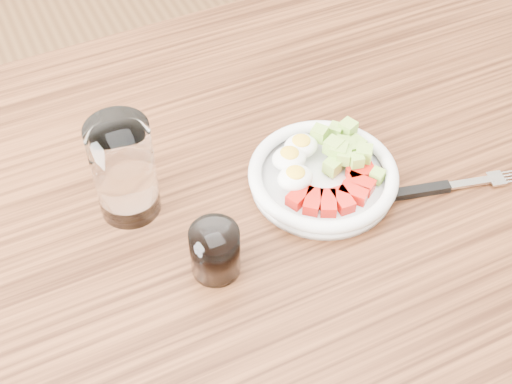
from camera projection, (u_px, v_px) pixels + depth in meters
dining_table at (265, 256)px, 1.00m from camera, size 1.50×0.90×0.77m
bowl at (322, 173)px, 0.94m from camera, size 0.20×0.20×0.05m
fork at (433, 189)px, 0.94m from camera, size 0.22×0.07×0.01m
water_glass at (124, 170)px, 0.88m from camera, size 0.08×0.08×0.14m
coffee_glass at (215, 251)px, 0.84m from camera, size 0.06×0.06×0.07m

